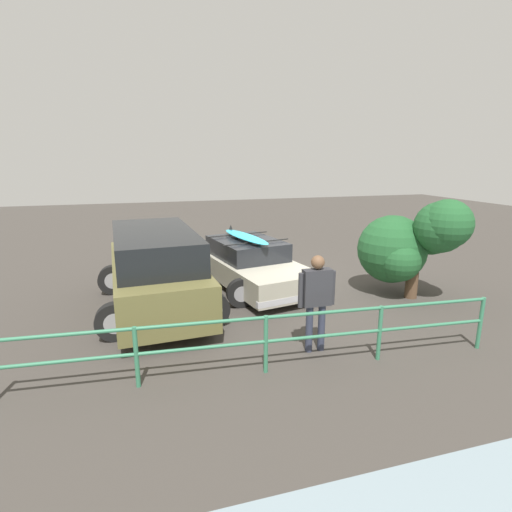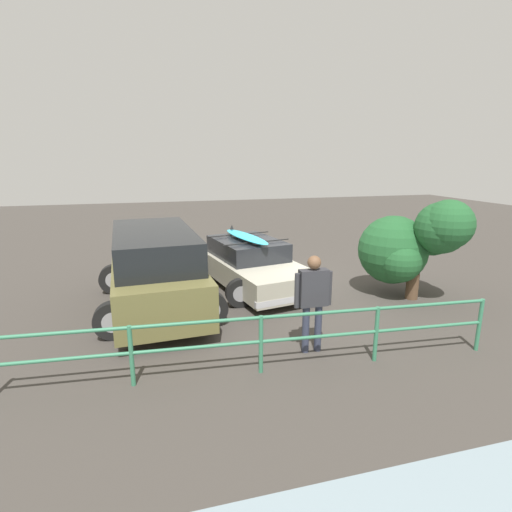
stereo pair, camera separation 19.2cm
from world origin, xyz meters
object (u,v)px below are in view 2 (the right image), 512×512
object	(u,v)px
person_bystander	(313,295)
suv_car	(155,268)
bush_near_left	(411,244)
sedan_car	(249,263)

from	to	relation	value
person_bystander	suv_car	bearing A→B (deg)	-48.37
suv_car	bush_near_left	bearing A→B (deg)	171.83
sedan_car	person_bystander	bearing A→B (deg)	91.73
sedan_car	suv_car	xyz separation A→B (m)	(2.47, 1.09, 0.34)
sedan_car	person_bystander	world-z (taller)	person_bystander
suv_car	person_bystander	distance (m)	3.90
sedan_car	suv_car	world-z (taller)	suv_car
suv_car	bush_near_left	world-z (taller)	bush_near_left
person_bystander	sedan_car	bearing A→B (deg)	-88.27
person_bystander	bush_near_left	world-z (taller)	bush_near_left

